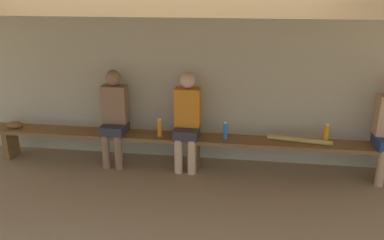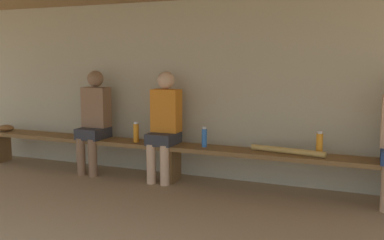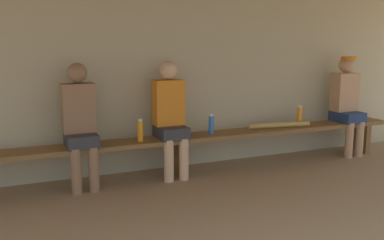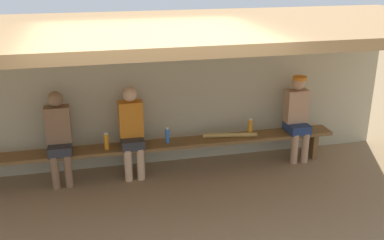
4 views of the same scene
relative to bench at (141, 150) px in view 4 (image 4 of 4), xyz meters
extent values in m
plane|color=#937754|center=(0.00, -1.55, -0.39)|extent=(24.00, 24.00, 0.00)
cube|color=#B7AD8C|center=(0.00, 0.45, 0.71)|extent=(8.00, 0.20, 2.20)
cube|color=#9E7547|center=(0.00, -0.85, 1.87)|extent=(8.00, 2.80, 0.12)
cube|color=brown|center=(0.00, 0.00, 0.05)|extent=(6.00, 0.36, 0.05)
cube|color=brown|center=(0.00, 0.00, -0.18)|extent=(0.08, 0.29, 0.41)
cube|color=brown|center=(2.75, 0.00, -0.18)|extent=(0.08, 0.29, 0.41)
cube|color=#333338|center=(-1.13, -0.02, 0.14)|extent=(0.32, 0.40, 0.14)
cylinder|color=#8C6647|center=(-1.22, -0.18, -0.15)|extent=(0.11, 0.11, 0.48)
cylinder|color=#8C6647|center=(-1.04, -0.18, -0.15)|extent=(0.11, 0.11, 0.48)
cube|color=#8C6647|center=(-1.13, 0.06, 0.47)|extent=(0.34, 0.20, 0.52)
sphere|color=#8C6647|center=(-1.13, 0.06, 0.84)|extent=(0.21, 0.21, 0.21)
cube|color=navy|center=(2.46, -0.02, 0.14)|extent=(0.32, 0.40, 0.14)
cylinder|color=tan|center=(2.37, -0.18, -0.15)|extent=(0.11, 0.11, 0.48)
cylinder|color=tan|center=(2.55, -0.18, -0.15)|extent=(0.11, 0.11, 0.48)
cube|color=tan|center=(2.46, 0.06, 0.47)|extent=(0.34, 0.20, 0.52)
sphere|color=tan|center=(2.46, 0.06, 0.84)|extent=(0.21, 0.21, 0.21)
cylinder|color=orange|center=(2.46, 0.02, 0.93)|extent=(0.21, 0.21, 0.05)
cube|color=#333338|center=(-0.12, -0.02, 0.14)|extent=(0.32, 0.40, 0.14)
cylinder|color=#DBAD84|center=(-0.21, -0.18, -0.15)|extent=(0.11, 0.11, 0.48)
cylinder|color=#DBAD84|center=(-0.03, -0.18, -0.15)|extent=(0.11, 0.11, 0.48)
cube|color=orange|center=(-0.12, 0.06, 0.47)|extent=(0.34, 0.20, 0.52)
sphere|color=#DBAD84|center=(-0.12, 0.06, 0.84)|extent=(0.21, 0.21, 0.21)
cylinder|color=orange|center=(-0.49, -0.04, 0.19)|extent=(0.07, 0.07, 0.23)
cylinder|color=white|center=(-0.49, -0.04, 0.31)|extent=(0.05, 0.05, 0.02)
cylinder|color=orange|center=(1.70, 0.03, 0.19)|extent=(0.07, 0.07, 0.24)
cylinder|color=white|center=(1.70, 0.03, 0.32)|extent=(0.05, 0.05, 0.02)
cylinder|color=blue|center=(0.40, 0.00, 0.18)|extent=(0.06, 0.06, 0.21)
cylinder|color=white|center=(0.40, 0.00, 0.30)|extent=(0.04, 0.04, 0.02)
cylinder|color=tan|center=(1.37, 0.00, 0.11)|extent=(0.83, 0.19, 0.07)
camera|label=1|loc=(0.65, -4.90, 2.02)|focal=36.65mm
camera|label=2|loc=(2.17, -4.69, 1.10)|focal=40.70mm
camera|label=3|loc=(-1.81, -4.60, 1.19)|focal=40.80mm
camera|label=4|loc=(-0.64, -6.09, 2.69)|focal=42.22mm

